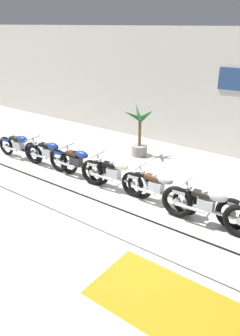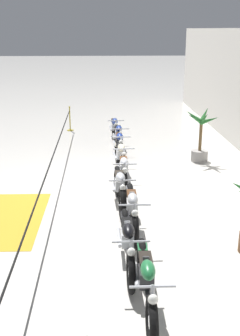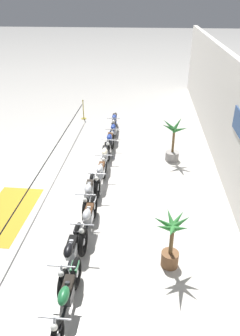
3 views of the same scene
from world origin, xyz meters
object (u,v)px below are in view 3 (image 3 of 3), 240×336
(motorcycle_black_7, at_px, (71,255))
(stanchion_far_left, at_px, (57,147))
(potted_palm_right_of_row, at_px, (173,144))
(motorcycle_silver_5, at_px, (89,195))
(motorcycle_cream_3, at_px, (105,157))
(motorcycle_green_8, at_px, (67,300))
(motorcycle_blue_1, at_px, (114,132))
(motorcycle_blue_2, at_px, (110,143))
(motorcycle_silver_4, at_px, (101,174))
(motorcycle_blue_0, at_px, (114,122))
(motorcycle_silver_6, at_px, (88,220))
(potted_palm_left_of_row, at_px, (171,240))
(floor_banner, at_px, (6,214))

(motorcycle_black_7, distance_m, stanchion_far_left, 5.87)
(stanchion_far_left, bearing_deg, potted_palm_right_of_row, 99.50)
(motorcycle_silver_5, bearing_deg, motorcycle_cream_3, 176.79)
(motorcycle_silver_5, xyz_separation_m, motorcycle_green_8, (4.00, 0.22, -0.01))
(motorcycle_blue_1, height_order, motorcycle_green_8, motorcycle_green_8)
(motorcycle_blue_2, relative_size, motorcycle_silver_4, 1.03)
(motorcycle_blue_0, height_order, motorcycle_black_7, motorcycle_black_7)
(motorcycle_black_7, height_order, potted_palm_right_of_row, potted_palm_right_of_row)
(motorcycle_silver_5, bearing_deg, potted_palm_right_of_row, 142.49)
(motorcycle_silver_6, xyz_separation_m, potted_palm_left_of_row, (1.04, 2.23, 0.34))
(motorcycle_silver_4, xyz_separation_m, floor_banner, (1.97, -2.72, -0.45))
(motorcycle_silver_4, bearing_deg, motorcycle_cream_3, -179.09)
(motorcycle_blue_0, distance_m, floor_banner, 7.78)
(motorcycle_blue_0, bearing_deg, motorcycle_silver_5, -0.92)
(motorcycle_blue_1, relative_size, motorcycle_black_7, 0.96)
(potted_palm_right_of_row, bearing_deg, motorcycle_silver_6, -27.71)
(motorcycle_silver_6, distance_m, motorcycle_black_7, 1.41)
(motorcycle_silver_4, xyz_separation_m, motorcycle_green_8, (5.38, 0.05, 0.02))
(motorcycle_blue_0, xyz_separation_m, motorcycle_black_7, (9.42, -0.09, 0.01))
(motorcycle_blue_1, bearing_deg, floor_banner, -24.80)
(motorcycle_blue_2, distance_m, motorcycle_green_8, 8.13)
(motorcycle_black_7, height_order, floor_banner, motorcycle_black_7)
(motorcycle_blue_0, distance_m, potted_palm_left_of_row, 9.36)
(floor_banner, bearing_deg, stanchion_far_left, 168.19)
(motorcycle_blue_2, bearing_deg, potted_palm_left_of_row, 19.24)
(motorcycle_blue_0, xyz_separation_m, potted_palm_right_of_row, (3.07, 2.70, 0.27))
(motorcycle_silver_5, distance_m, potted_palm_right_of_row, 4.61)
(motorcycle_blue_2, relative_size, floor_banner, 0.76)
(motorcycle_blue_1, bearing_deg, potted_palm_left_of_row, 16.15)
(motorcycle_blue_2, relative_size, potted_palm_left_of_row, 1.49)
(motorcycle_silver_6, height_order, potted_palm_right_of_row, potted_palm_right_of_row)
(potted_palm_right_of_row, bearing_deg, motorcycle_blue_1, -123.43)
(motorcycle_blue_0, height_order, motorcycle_silver_6, motorcycle_silver_6)
(motorcycle_silver_5, relative_size, potted_palm_left_of_row, 1.47)
(motorcycle_blue_0, distance_m, potted_palm_right_of_row, 4.10)
(motorcycle_green_8, distance_m, floor_banner, 4.42)
(motorcycle_blue_0, distance_m, motorcycle_blue_1, 1.36)
(motorcycle_blue_2, bearing_deg, motorcycle_cream_3, -1.05)
(motorcycle_cream_3, bearing_deg, motorcycle_blue_0, -179.36)
(potted_palm_left_of_row, bearing_deg, motorcycle_blue_2, -160.76)
(potted_palm_left_of_row, bearing_deg, motorcycle_silver_4, -148.70)
(potted_palm_right_of_row, bearing_deg, motorcycle_black_7, -23.71)
(potted_palm_left_of_row, distance_m, floor_banner, 5.34)
(potted_palm_left_of_row, bearing_deg, motorcycle_black_7, -81.56)
(motorcycle_cream_3, xyz_separation_m, potted_palm_right_of_row, (-0.94, 2.65, 0.25))
(motorcycle_cream_3, bearing_deg, potted_palm_left_of_row, 24.33)
(motorcycle_blue_1, xyz_separation_m, motorcycle_green_8, (9.36, 0.02, 0.02))
(motorcycle_cream_3, bearing_deg, motorcycle_black_7, -1.43)
(motorcycle_silver_4, xyz_separation_m, motorcycle_silver_6, (2.69, 0.03, 0.02))
(motorcycle_blue_1, bearing_deg, potted_palm_right_of_row, 56.57)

